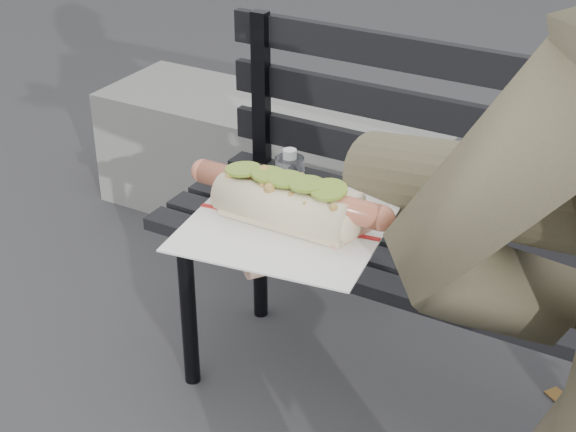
# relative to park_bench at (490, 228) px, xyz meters

# --- Properties ---
(park_bench) EXTENTS (1.50, 0.44, 0.88)m
(park_bench) POSITION_rel_park_bench_xyz_m (0.00, 0.00, 0.00)
(park_bench) COLOR black
(park_bench) RESTS_ON ground
(concrete_block) EXTENTS (1.20, 0.40, 0.40)m
(concrete_block) POSITION_rel_park_bench_xyz_m (-0.92, 0.62, -0.32)
(concrete_block) COLOR slate
(concrete_block) RESTS_ON ground
(held_hotdog) EXTENTS (0.63, 0.30, 0.20)m
(held_hotdog) POSITION_rel_park_bench_xyz_m (0.26, -0.96, 0.57)
(held_hotdog) COLOR brown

